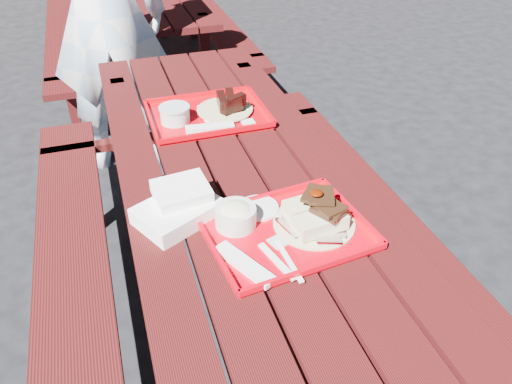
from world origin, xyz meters
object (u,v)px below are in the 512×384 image
picnic_table_far (138,8)px  person (104,13)px  far_tray (206,113)px  near_tray (283,222)px  picnic_table_near (242,229)px

picnic_table_far → person: person is taller
far_tray → near_tray: bearing=-86.4°
far_tray → picnic_table_far: bearing=90.0°
picnic_table_near → near_tray: (0.04, -0.26, 0.22)m
picnic_table_near → far_tray: 0.52m
person → near_tray: bearing=108.6°
near_tray → picnic_table_near: bearing=99.7°
picnic_table_near → person: size_ratio=1.33×
picnic_table_far → near_tray: 3.07m
picnic_table_near → person: 1.57m
near_tray → picnic_table_far: bearing=90.8°
picnic_table_far → far_tray: size_ratio=5.29×
picnic_table_near → person: bearing=101.1°
far_tray → picnic_table_near: bearing=-89.8°
picnic_table_near → near_tray: bearing=-80.3°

